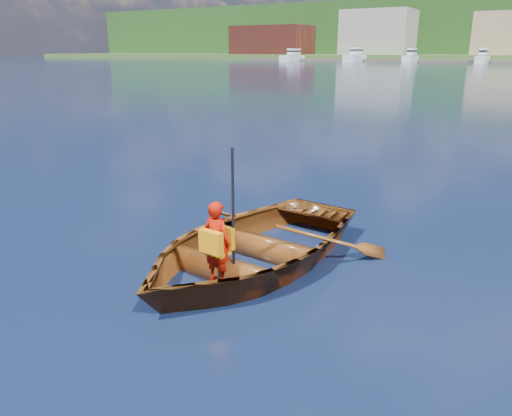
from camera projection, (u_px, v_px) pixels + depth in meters
name	position (u px, v px, depth m)	size (l,w,h in m)	color
ground	(289.00, 259.00, 7.58)	(600.00, 600.00, 0.00)	#0E2944
rowboat	(250.00, 245.00, 7.31)	(3.56, 4.65, 0.90)	#78380B
child_paddler	(217.00, 242.00, 6.43)	(0.43, 0.37, 1.79)	#BD1304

